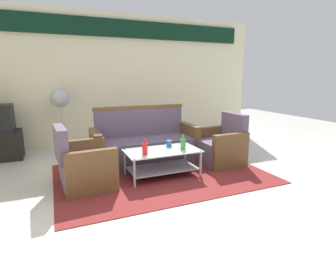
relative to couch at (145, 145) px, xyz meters
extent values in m
plane|color=beige|center=(0.03, -1.39, -0.32)|extent=(14.00, 14.00, 0.00)
cube|color=beige|center=(0.03, 1.67, 1.08)|extent=(6.52, 0.12, 2.80)
cube|color=black|center=(0.03, 1.58, 2.15)|extent=(5.76, 0.08, 0.36)
cube|color=maroon|center=(0.04, -0.68, -0.31)|extent=(3.11, 2.15, 0.01)
cube|color=#5B4C60|center=(0.00, -0.05, -0.10)|extent=(1.60, 0.71, 0.42)
cube|color=#5B4C60|center=(0.00, 0.27, 0.35)|extent=(1.60, 0.15, 0.48)
cube|color=brown|center=(0.84, -0.06, 0.00)|extent=(0.12, 0.70, 0.62)
cube|color=brown|center=(-0.84, -0.05, 0.00)|extent=(0.12, 0.70, 0.62)
cube|color=brown|center=(0.00, 0.27, 0.62)|extent=(1.64, 0.11, 0.06)
cube|color=#5B4C60|center=(-1.06, -0.72, -0.11)|extent=(0.70, 0.65, 0.40)
cube|color=#5B4C60|center=(-1.37, -0.74, 0.32)|extent=(0.16, 0.61, 0.45)
cube|color=brown|center=(-1.09, -0.39, -0.02)|extent=(0.67, 0.15, 0.58)
cube|color=brown|center=(-1.04, -1.05, -0.02)|extent=(0.67, 0.15, 0.58)
cube|color=#5B4C60|center=(1.15, -0.58, -0.11)|extent=(0.68, 0.62, 0.40)
cube|color=#5B4C60|center=(1.46, -0.57, 0.32)|extent=(0.14, 0.60, 0.45)
cube|color=brown|center=(1.16, -0.91, -0.02)|extent=(0.66, 0.12, 0.58)
cube|color=brown|center=(1.14, -0.25, -0.02)|extent=(0.66, 0.12, 0.58)
cube|color=silver|center=(0.02, -0.77, 0.09)|extent=(1.10, 0.60, 0.02)
cube|color=#9E9EA5|center=(0.02, -0.77, -0.19)|extent=(1.00, 0.52, 0.02)
cylinder|color=#9E9EA5|center=(-0.49, -0.51, -0.11)|extent=(0.04, 0.04, 0.40)
cylinder|color=#9E9EA5|center=(0.53, -0.51, -0.11)|extent=(0.04, 0.04, 0.40)
cylinder|color=#9E9EA5|center=(-0.49, -1.03, -0.11)|extent=(0.04, 0.04, 0.40)
cylinder|color=#9E9EA5|center=(0.53, -1.03, -0.11)|extent=(0.04, 0.04, 0.40)
cylinder|color=red|center=(-0.29, -0.90, 0.18)|extent=(0.08, 0.08, 0.16)
cylinder|color=red|center=(-0.29, -0.90, 0.29)|extent=(0.03, 0.03, 0.07)
cylinder|color=#2D8C38|center=(0.32, -0.85, 0.17)|extent=(0.08, 0.08, 0.16)
cylinder|color=#2D8C38|center=(0.32, -0.85, 0.29)|extent=(0.03, 0.03, 0.07)
cylinder|color=#2659A5|center=(0.19, -0.63, 0.14)|extent=(0.08, 0.08, 0.10)
cylinder|color=#2D2D33|center=(-1.28, 1.21, -0.30)|extent=(0.32, 0.32, 0.03)
cylinder|color=#B2B2B7|center=(-1.28, 1.21, 0.19)|extent=(0.03, 0.03, 0.95)
sphere|color=#B2B2B7|center=(-1.28, 1.21, 0.77)|extent=(0.36, 0.36, 0.36)
camera|label=1|loc=(-1.44, -4.39, 1.18)|focal=29.06mm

